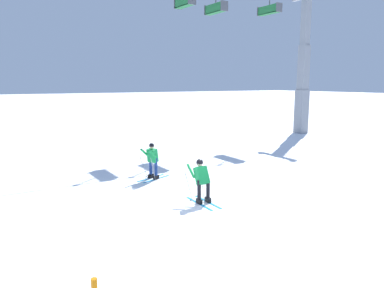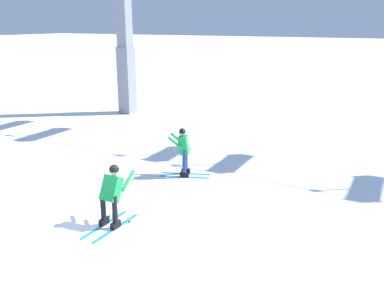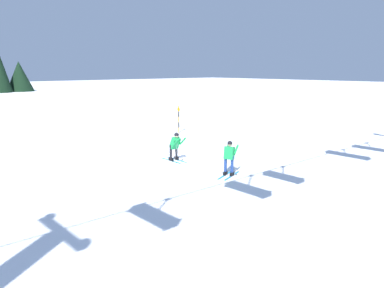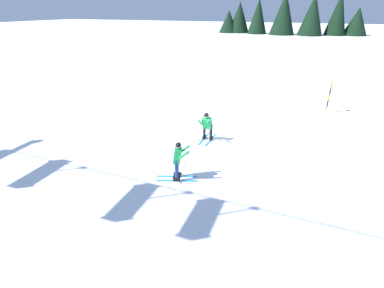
% 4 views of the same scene
% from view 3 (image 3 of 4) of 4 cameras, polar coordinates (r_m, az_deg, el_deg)
% --- Properties ---
extents(ground_plane, '(260.00, 260.00, 0.00)m').
position_cam_3_polar(ground_plane, '(20.05, -2.74, -2.39)').
color(ground_plane, white).
extents(skier_carving_main, '(0.71, 1.67, 1.64)m').
position_cam_3_polar(skier_carving_main, '(19.64, -2.54, -0.07)').
color(skier_carving_main, '#198CCC').
rests_on(skier_carving_main, ground_plane).
extents(trail_marker_pole, '(0.07, 0.28, 2.01)m').
position_cam_3_polar(trail_marker_pole, '(28.31, -2.01, 3.88)').
color(trail_marker_pole, orange).
rests_on(trail_marker_pole, ground_plane).
extents(skier_distant_uphill, '(1.65, 0.96, 1.60)m').
position_cam_3_polar(skier_distant_uphill, '(17.03, 5.65, -1.79)').
color(skier_distant_uphill, '#198CCC').
rests_on(skier_distant_uphill, ground_plane).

